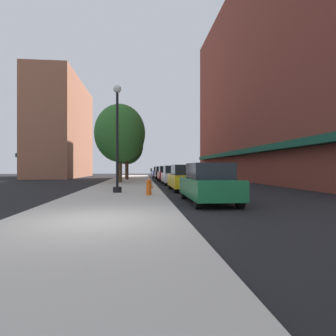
{
  "coord_description": "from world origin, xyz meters",
  "views": [
    {
      "loc": [
        1.2,
        -7.15,
        1.46
      ],
      "look_at": [
        4.25,
        23.57,
        1.45
      ],
      "focal_mm": 29.13,
      "sensor_mm": 36.0,
      "label": 1
    }
  ],
  "objects": [
    {
      "name": "fire_hydrant",
      "position": [
        1.59,
        6.32,
        0.52
      ],
      "size": [
        0.33,
        0.26,
        0.79
      ],
      "color": "#E05614",
      "rests_on": "sidewalk_slab"
    },
    {
      "name": "tree_near",
      "position": [
        -0.46,
        25.05,
        4.74
      ],
      "size": [
        4.02,
        4.02,
        6.95
      ],
      "color": "#422D1E",
      "rests_on": "sidewalk_slab"
    },
    {
      "name": "sidewalk_slab",
      "position": [
        0.0,
        19.0,
        0.06
      ],
      "size": [
        4.8,
        50.0,
        0.12
      ],
      "primitive_type": "cube",
      "color": "#B7B2A8",
      "rests_on": "ground"
    },
    {
      "name": "parking_meter_near",
      "position": [
        2.05,
        15.5,
        0.95
      ],
      "size": [
        0.14,
        0.09,
        1.31
      ],
      "color": "slate",
      "rests_on": "sidewalk_slab"
    },
    {
      "name": "car_blue",
      "position": [
        4.0,
        36.63,
        0.81
      ],
      "size": [
        1.8,
        4.3,
        1.66
      ],
      "rotation": [
        0.0,
        0.0,
        -0.02
      ],
      "color": "black",
      "rests_on": "ground"
    },
    {
      "name": "ground_plane",
      "position": [
        4.0,
        18.0,
        0.0
      ],
      "size": [
        90.0,
        90.0,
        0.0
      ],
      "primitive_type": "plane",
      "color": "black"
    },
    {
      "name": "tree_mid",
      "position": [
        -0.75,
        18.51,
        4.68
      ],
      "size": [
        4.69,
        4.69,
        7.28
      ],
      "color": "#4C3823",
      "rests_on": "sidewalk_slab"
    },
    {
      "name": "car_red",
      "position": [
        4.0,
        22.81,
        0.81
      ],
      "size": [
        1.8,
        4.3,
        1.66
      ],
      "rotation": [
        0.0,
        0.0,
        -0.02
      ],
      "color": "black",
      "rests_on": "ground"
    },
    {
      "name": "tree_far",
      "position": [
        -0.67,
        29.74,
        4.43
      ],
      "size": [
        4.35,
        4.35,
        6.82
      ],
      "color": "#422D1E",
      "rests_on": "sidewalk_slab"
    },
    {
      "name": "car_green",
      "position": [
        4.0,
        3.96,
        0.81
      ],
      "size": [
        1.8,
        4.3,
        1.66
      ],
      "rotation": [
        0.0,
        0.0,
        -0.01
      ],
      "color": "black",
      "rests_on": "ground"
    },
    {
      "name": "car_white",
      "position": [
        4.0,
        16.54,
        0.81
      ],
      "size": [
        1.8,
        4.3,
        1.66
      ],
      "rotation": [
        0.0,
        0.0,
        -0.02
      ],
      "color": "black",
      "rests_on": "ground"
    },
    {
      "name": "building_right_brick",
      "position": [
        14.99,
        22.0,
        11.54
      ],
      "size": [
        6.8,
        40.0,
        23.12
      ],
      "color": "brown",
      "rests_on": "ground"
    },
    {
      "name": "car_yellow",
      "position": [
        4.0,
        10.11,
        0.81
      ],
      "size": [
        1.8,
        4.3,
        1.66
      ],
      "rotation": [
        0.0,
        0.0,
        0.04
      ],
      "color": "black",
      "rests_on": "ground"
    },
    {
      "name": "building_far_background",
      "position": [
        -11.01,
        37.0,
        7.44
      ],
      "size": [
        6.8,
        18.0,
        14.91
      ],
      "color": "#9E6047",
      "rests_on": "ground"
    },
    {
      "name": "car_black",
      "position": [
        4.0,
        29.72,
        0.81
      ],
      "size": [
        1.8,
        4.3,
        1.66
      ],
      "rotation": [
        0.0,
        0.0,
        0.02
      ],
      "color": "black",
      "rests_on": "ground"
    },
    {
      "name": "lamppost",
      "position": [
        -0.09,
        7.97,
        3.2
      ],
      "size": [
        0.48,
        0.48,
        5.9
      ],
      "color": "black",
      "rests_on": "sidewalk_slab"
    }
  ]
}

